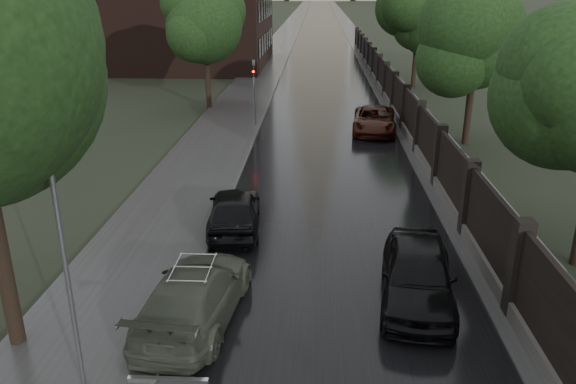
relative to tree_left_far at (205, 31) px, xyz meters
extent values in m
cube|color=black|center=(8.00, 160.00, -5.23)|extent=(8.00, 420.00, 0.02)
cube|color=#2D2D2D|center=(2.00, 160.00, -5.16)|extent=(4.00, 420.00, 0.16)
cube|color=#2D2D2D|center=(13.50, 160.00, -5.20)|extent=(3.00, 420.00, 0.08)
cube|color=#383533|center=(12.60, 2.00, -4.99)|extent=(0.40, 75.00, 0.50)
cube|color=black|center=(12.60, 2.00, -3.74)|extent=(0.15, 75.00, 2.00)
cube|color=black|center=(12.60, 40.00, -3.89)|extent=(0.45, 0.45, 2.70)
cylinder|color=black|center=(0.00, 0.00, -2.32)|extent=(0.36, 0.36, 5.85)
sphere|color=black|center=(0.00, 0.00, 0.02)|extent=(4.25, 4.25, 4.25)
cylinder|color=black|center=(15.50, -8.00, -2.48)|extent=(0.36, 0.36, 5.53)
sphere|color=black|center=(15.50, -8.00, -0.27)|extent=(4.08, 4.08, 4.08)
cylinder|color=black|center=(15.50, 10.00, -2.48)|extent=(0.36, 0.36, 5.53)
sphere|color=black|center=(15.50, 10.00, -0.27)|extent=(4.08, 4.08, 4.08)
cylinder|color=#59595E|center=(2.60, -28.50, -2.74)|extent=(0.10, 0.10, 5.00)
cube|color=#59595E|center=(2.60, -28.50, -0.19)|extent=(0.25, 0.12, 0.12)
cylinder|color=#59595E|center=(3.70, -5.00, -3.74)|extent=(0.12, 0.12, 3.00)
imported|color=#59595E|center=(3.70, -5.00, -1.74)|extent=(0.16, 0.20, 1.00)
sphere|color=#FF0C0C|center=(3.70, -5.15, -1.89)|extent=(0.14, 0.14, 0.14)
imported|color=#3E4436|center=(4.40, -25.67, -4.50)|extent=(2.63, 5.32, 1.49)
imported|color=black|center=(4.60, -19.96, -4.50)|extent=(2.14, 4.51, 1.49)
imported|color=black|center=(10.20, -24.42, -4.43)|extent=(2.48, 4.96, 1.62)
imported|color=black|center=(10.77, -5.80, -4.52)|extent=(2.87, 5.38, 1.44)
camera|label=1|loc=(7.41, -37.94, 2.90)|focal=35.00mm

